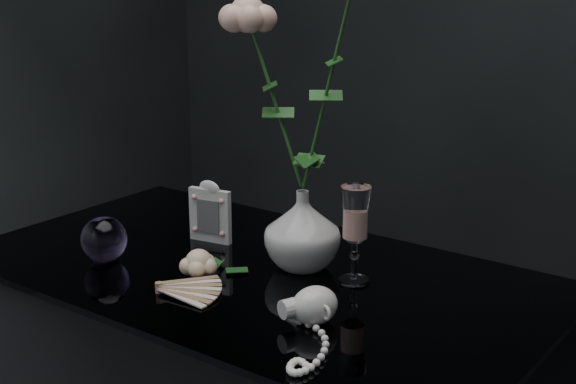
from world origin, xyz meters
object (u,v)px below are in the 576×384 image
Objects in this scene: wine_glass at (355,235)px; pearl_jar at (315,304)px; loose_rose at (199,263)px; paperweight at (104,239)px; vase at (302,230)px; picture_frame at (210,211)px.

pearl_jar is (0.04, -0.17, -0.05)m from wine_glass.
pearl_jar reaches higher than loose_rose.
paperweight is 0.39× the size of pearl_jar.
vase reaches higher than loose_rose.
loose_rose is (0.10, -0.15, -0.04)m from picture_frame.
paperweight is 0.19m from loose_rose.
vase is 0.84× the size of wine_glass.
picture_frame is (-0.33, 0.01, -0.02)m from wine_glass.
picture_frame is 0.41m from pearl_jar.
vase is 0.98× the size of loose_rose.
picture_frame is at bearing 178.05° from vase.
loose_rose is at bearing -64.65° from picture_frame.
wine_glass is 0.33m from picture_frame.
loose_rose is 0.27m from pearl_jar.
vase is 0.36m from paperweight.
paperweight is 0.45m from pearl_jar.
pearl_jar is (0.27, -0.03, 0.01)m from loose_rose.
vase is at bearing 179.17° from wine_glass.
pearl_jar is at bearing -49.91° from vase.
vase is at bearing 152.16° from pearl_jar.
loose_rose is at bearing -130.43° from vase.
wine_glass is at bearing 23.85° from paperweight.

